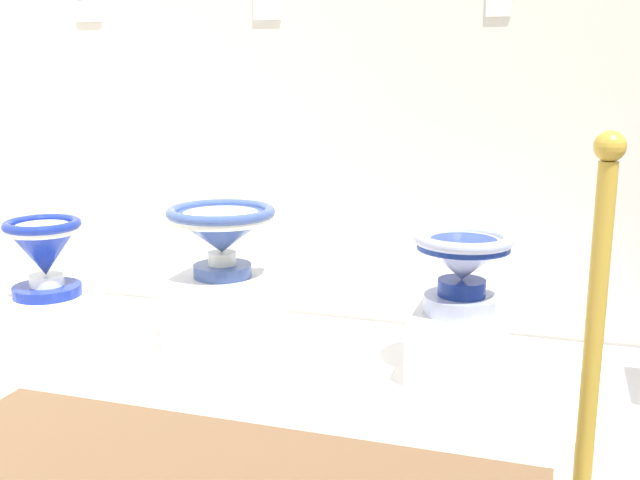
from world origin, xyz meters
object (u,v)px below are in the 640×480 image
(antique_toilet_broad_patterned, at_px, (463,263))
(antique_toilet_rightmost, at_px, (221,230))
(info_placard_first, at_px, (88,6))
(antique_toilet_squat_floral, at_px, (43,250))
(plinth_block_broad_patterned, at_px, (459,344))
(info_placard_second, at_px, (267,4))
(stanchion_post_near_right, at_px, (583,468))
(plinth_block_squat_floral, at_px, (48,308))
(plinth_block_rightmost, at_px, (223,311))

(antique_toilet_broad_patterned, bearing_deg, antique_toilet_rightmost, 179.43)
(antique_toilet_broad_patterned, relative_size, info_placard_first, 2.61)
(antique_toilet_broad_patterned, bearing_deg, info_placard_first, 164.87)
(antique_toilet_rightmost, xyz_separation_m, antique_toilet_broad_patterned, (0.92, -0.01, -0.06))
(antique_toilet_squat_floral, relative_size, plinth_block_broad_patterned, 0.87)
(antique_toilet_squat_floral, distance_m, plinth_block_broad_patterned, 1.78)
(antique_toilet_rightmost, xyz_separation_m, info_placard_second, (0.02, 0.47, 0.86))
(plinth_block_broad_patterned, xyz_separation_m, stanchion_post_near_right, (0.38, -0.92, 0.09))
(plinth_block_squat_floral, xyz_separation_m, antique_toilet_broad_patterned, (1.76, -0.05, 0.35))
(plinth_block_rightmost, relative_size, info_placard_first, 2.85)
(plinth_block_broad_patterned, height_order, antique_toilet_broad_patterned, antique_toilet_broad_patterned)
(antique_toilet_broad_patterned, relative_size, stanchion_post_near_right, 0.33)
(plinth_block_broad_patterned, xyz_separation_m, info_placard_second, (-0.90, 0.48, 1.22))
(plinth_block_rightmost, bearing_deg, info_placard_first, 151.05)
(info_placard_first, bearing_deg, antique_toilet_broad_patterned, -15.13)
(plinth_block_squat_floral, relative_size, antique_toilet_broad_patterned, 1.01)
(plinth_block_squat_floral, height_order, plinth_block_broad_patterned, plinth_block_broad_patterned)
(plinth_block_squat_floral, xyz_separation_m, info_placard_second, (0.86, 0.43, 1.27))
(info_placard_first, bearing_deg, plinth_block_broad_patterned, -15.13)
(antique_toilet_broad_patterned, distance_m, info_placard_first, 2.05)
(info_placard_first, relative_size, info_placard_second, 1.03)
(plinth_block_broad_patterned, height_order, info_placard_first, info_placard_first)
(antique_toilet_rightmost, bearing_deg, plinth_block_squat_floral, 177.30)
(plinth_block_rightmost, relative_size, antique_toilet_broad_patterned, 1.09)
(info_placard_first, bearing_deg, plinth_block_rightmost, -28.95)
(antique_toilet_squat_floral, distance_m, info_placard_first, 1.11)
(antique_toilet_rightmost, relative_size, info_placard_second, 3.28)
(plinth_block_rightmost, xyz_separation_m, plinth_block_broad_patterned, (0.92, -0.01, -0.03))
(antique_toilet_squat_floral, height_order, stanchion_post_near_right, stanchion_post_near_right)
(info_placard_second, bearing_deg, antique_toilet_rightmost, -91.91)
(plinth_block_squat_floral, distance_m, info_placard_second, 1.60)
(plinth_block_squat_floral, bearing_deg, antique_toilet_rightmost, -2.70)
(info_placard_first, bearing_deg, antique_toilet_rightmost, -28.95)
(antique_toilet_squat_floral, height_order, antique_toilet_broad_patterned, antique_toilet_broad_patterned)
(plinth_block_squat_floral, distance_m, antique_toilet_squat_floral, 0.26)
(plinth_block_rightmost, height_order, plinth_block_broad_patterned, plinth_block_rightmost)
(antique_toilet_broad_patterned, xyz_separation_m, info_placard_first, (-1.76, 0.48, 0.93))
(antique_toilet_rightmost, height_order, info_placard_second, info_placard_second)
(antique_toilet_rightmost, height_order, info_placard_first, info_placard_first)
(antique_toilet_squat_floral, relative_size, stanchion_post_near_right, 0.32)
(plinth_block_rightmost, distance_m, antique_toilet_rightmost, 0.32)
(antique_toilet_squat_floral, distance_m, antique_toilet_rightmost, 0.86)
(plinth_block_broad_patterned, distance_m, stanchion_post_near_right, 1.00)
(info_placard_second, bearing_deg, plinth_block_rightmost, -91.91)
(plinth_block_rightmost, xyz_separation_m, antique_toilet_broad_patterned, (0.92, -0.01, 0.27))
(antique_toilet_rightmost, bearing_deg, antique_toilet_squat_floral, 177.30)
(info_placard_first, height_order, info_placard_second, info_placard_first)
(plinth_block_rightmost, bearing_deg, stanchion_post_near_right, -35.64)
(stanchion_post_near_right, bearing_deg, info_placard_second, 132.56)
(antique_toilet_broad_patterned, distance_m, info_placard_second, 1.37)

